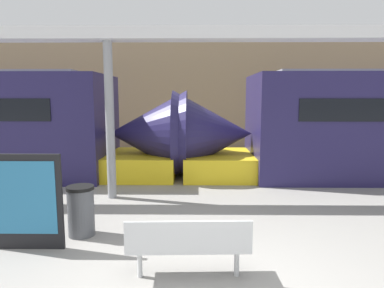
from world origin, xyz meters
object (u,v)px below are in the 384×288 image
object	(u,v)px
trash_bin	(81,211)
support_column_near	(110,121)
bench_near	(188,243)
poster_board	(27,202)

from	to	relation	value
trash_bin	support_column_near	world-z (taller)	support_column_near
bench_near	trash_bin	distance (m)	2.43
trash_bin	bench_near	bearing A→B (deg)	-37.32
poster_board	bench_near	bearing A→B (deg)	-19.45
bench_near	support_column_near	distance (m)	4.45
trash_bin	support_column_near	xyz separation A→B (m)	(-0.02, 2.30, 1.41)
trash_bin	support_column_near	bearing A→B (deg)	90.52
support_column_near	poster_board	bearing A→B (deg)	-102.69
bench_near	trash_bin	bearing A→B (deg)	140.62
poster_board	support_column_near	bearing A→B (deg)	77.31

